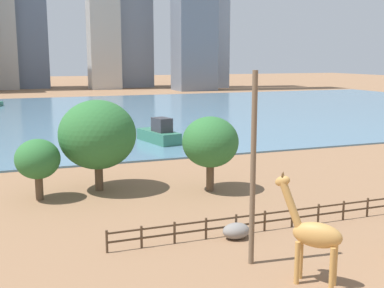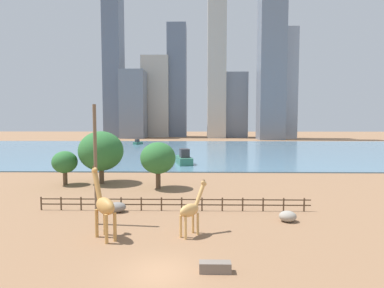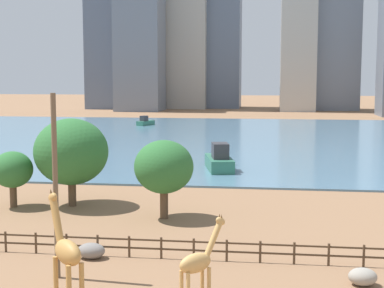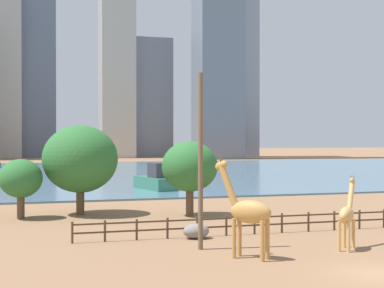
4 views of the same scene
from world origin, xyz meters
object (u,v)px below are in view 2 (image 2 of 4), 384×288
(giraffe_tall, at_px, (104,205))
(boat_ferry, at_px, (184,159))
(giraffe_companion, at_px, (191,210))
(boulder_near_fence, at_px, (117,207))
(utility_pole, at_px, (96,165))
(tree_left_large, at_px, (158,158))
(boat_tug, at_px, (138,143))
(tree_center_broad, at_px, (101,151))
(feeding_trough, at_px, (215,267))
(boulder_by_pole, at_px, (288,216))
(tree_right_tall, at_px, (65,162))

(giraffe_tall, distance_m, boat_ferry, 38.95)
(giraffe_companion, relative_size, boulder_near_fence, 2.48)
(utility_pole, relative_size, tree_left_large, 1.66)
(boat_tug, bearing_deg, giraffe_tall, -148.75)
(boat_tug, bearing_deg, utility_pole, -149.41)
(giraffe_tall, relative_size, tree_left_large, 0.88)
(giraffe_companion, bearing_deg, tree_left_large, 59.46)
(giraffe_companion, distance_m, utility_pole, 8.81)
(tree_center_broad, bearing_deg, giraffe_companion, -56.03)
(utility_pole, height_order, boulder_near_fence, utility_pole)
(feeding_trough, bearing_deg, giraffe_tall, 148.10)
(boulder_by_pole, relative_size, feeding_trough, 0.83)
(utility_pole, bearing_deg, boat_tug, 99.23)
(boulder_by_pole, xyz_separation_m, boat_tug, (-30.99, 90.28, 0.43))
(boulder_by_pole, relative_size, tree_center_broad, 0.20)
(tree_center_broad, bearing_deg, feeding_trough, -59.76)
(giraffe_companion, distance_m, boulder_near_fence, 9.32)
(giraffe_tall, distance_m, feeding_trough, 9.46)
(boulder_by_pole, bearing_deg, tree_right_tall, 150.19)
(boulder_near_fence, relative_size, tree_left_large, 0.28)
(boulder_near_fence, xyz_separation_m, tree_left_large, (2.56, 10.20, 3.49))
(giraffe_companion, distance_m, tree_center_broad, 23.31)
(boat_tug, bearing_deg, boulder_near_fence, -148.55)
(boulder_near_fence, relative_size, boulder_by_pole, 1.12)
(giraffe_companion, xyz_separation_m, utility_pole, (-7.94, 2.35, 3.02))
(utility_pole, relative_size, feeding_trough, 5.54)
(utility_pole, xyz_separation_m, feeding_trough, (9.43, -7.90, -4.69))
(giraffe_tall, xyz_separation_m, boulder_near_fence, (-0.82, 6.49, -2.00))
(giraffe_companion, bearing_deg, giraffe_tall, 139.68)
(boulder_by_pole, height_order, boat_ferry, boat_ferry)
(utility_pole, xyz_separation_m, tree_right_tall, (-9.68, 15.78, -1.88))
(feeding_trough, bearing_deg, tree_left_large, 105.74)
(giraffe_companion, xyz_separation_m, feeding_trough, (1.49, -5.55, -1.67))
(giraffe_companion, height_order, boat_ferry, giraffe_companion)
(boulder_near_fence, distance_m, tree_right_tall, 16.39)
(utility_pole, height_order, tree_center_broad, utility_pole)
(feeding_trough, height_order, tree_center_broad, tree_center_broad)
(giraffe_tall, xyz_separation_m, tree_center_broad, (-6.63, 19.90, 2.08))
(utility_pole, bearing_deg, giraffe_companion, -16.51)
(boulder_by_pole, height_order, feeding_trough, boulder_by_pole)
(giraffe_tall, relative_size, tree_center_broad, 0.72)
(boat_ferry, bearing_deg, giraffe_companion, 171.36)
(tree_right_tall, bearing_deg, giraffe_companion, -45.83)
(tree_right_tall, distance_m, boat_ferry, 25.20)
(tree_left_large, distance_m, tree_right_tall, 13.23)
(giraffe_companion, height_order, tree_center_broad, tree_center_broad)
(giraffe_companion, bearing_deg, boat_tug, 57.15)
(tree_center_broad, bearing_deg, giraffe_tall, -71.59)
(boulder_near_fence, relative_size, boat_tug, 0.34)
(giraffe_companion, height_order, tree_left_large, tree_left_large)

